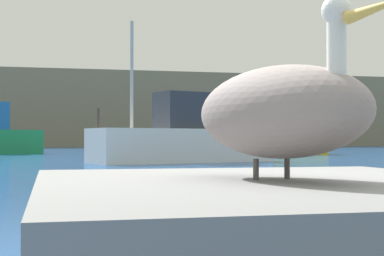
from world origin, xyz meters
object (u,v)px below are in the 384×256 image
Objects in this scene: pelican at (280,111)px; fishing_boat_white at (183,139)px; fishing_boat_yellow at (260,139)px; fishing_boat_green at (1,136)px.

fishing_boat_white is at bearing 151.40° from pelican.
fishing_boat_yellow reaches higher than pelican.
fishing_boat_green is (-4.05, 35.32, 0.09)m from pelican.
pelican is at bearing 86.91° from fishing_boat_green.
fishing_boat_yellow is at bearing 151.79° from fishing_boat_green.
pelican is at bearing 80.34° from fishing_boat_yellow.
fishing_boat_yellow is at bearing 142.87° from pelican.
fishing_boat_green is at bearing -81.98° from fishing_boat_white.
fishing_boat_green reaches higher than fishing_boat_yellow.
fishing_boat_green reaches higher than pelican.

